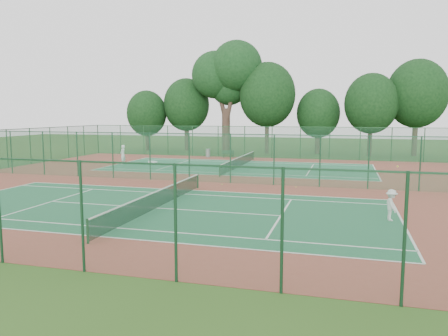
{
  "coord_description": "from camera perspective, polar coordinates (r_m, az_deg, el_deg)",
  "views": [
    {
      "loc": [
        9.24,
        -29.45,
        4.9
      ],
      "look_at": [
        2.21,
        -4.11,
        1.6
      ],
      "focal_mm": 35.0,
      "sensor_mm": 36.0,
      "label": 1
    }
  ],
  "objects": [
    {
      "name": "ground",
      "position": [
        31.25,
        -1.89,
        -1.87
      ],
      "size": [
        120.0,
        120.0,
        0.0
      ],
      "primitive_type": "plane",
      "color": "#274917",
      "rests_on": "ground"
    },
    {
      "name": "red_pad",
      "position": [
        31.25,
        -1.89,
        -1.86
      ],
      "size": [
        40.0,
        36.0,
        0.01
      ],
      "primitive_type": "cube",
      "color": "maroon",
      "rests_on": "ground"
    },
    {
      "name": "court_near",
      "position": [
        22.97,
        -8.64,
        -5.21
      ],
      "size": [
        23.77,
        10.97,
        0.01
      ],
      "primitive_type": "cube",
      "color": "#1C5B39",
      "rests_on": "red_pad"
    },
    {
      "name": "court_far",
      "position": [
        39.85,
        1.98,
        0.11
      ],
      "size": [
        23.77,
        10.97,
        0.01
      ],
      "primitive_type": "cube",
      "color": "#216A46",
      "rests_on": "red_pad"
    },
    {
      "name": "fence_north",
      "position": [
        48.45,
        4.49,
        3.42
      ],
      "size": [
        40.0,
        0.09,
        3.5
      ],
      "color": "#174628",
      "rests_on": "ground"
    },
    {
      "name": "fence_south",
      "position": [
        15.05,
        -22.97,
        -5.47
      ],
      "size": [
        40.0,
        0.09,
        3.5
      ],
      "color": "#164327",
      "rests_on": "ground"
    },
    {
      "name": "fence_divider",
      "position": [
        31.03,
        -1.9,
        1.34
      ],
      "size": [
        40.0,
        0.09,
        3.5
      ],
      "color": "#1B5131",
      "rests_on": "ground"
    },
    {
      "name": "tennis_net_near",
      "position": [
        22.86,
        -8.67,
        -3.91
      ],
      "size": [
        0.1,
        12.9,
        0.97
      ],
      "color": "#153B1E",
      "rests_on": "ground"
    },
    {
      "name": "tennis_net_far",
      "position": [
        39.79,
        1.98,
        0.86
      ],
      "size": [
        0.1,
        12.9,
        0.97
      ],
      "color": "black",
      "rests_on": "ground"
    },
    {
      "name": "player_near",
      "position": [
        21.4,
        21.01,
        -4.54
      ],
      "size": [
        0.73,
        1.03,
        1.44
      ],
      "primitive_type": "imported",
      "rotation": [
        0.0,
        0.0,
        1.79
      ],
      "color": "silver",
      "rests_on": "court_near"
    },
    {
      "name": "player_far",
      "position": [
        43.22,
        -13.07,
        1.72
      ],
      "size": [
        0.47,
        0.69,
        1.86
      ],
      "primitive_type": "imported",
      "rotation": [
        0.0,
        0.0,
        -1.53
      ],
      "color": "white",
      "rests_on": "court_far"
    },
    {
      "name": "trash_bin",
      "position": [
        49.17,
        -2.1,
        1.97
      ],
      "size": [
        0.57,
        0.57,
        0.91
      ],
      "primitive_type": "cylinder",
      "rotation": [
        0.0,
        0.0,
        0.13
      ],
      "color": "gray",
      "rests_on": "red_pad"
    },
    {
      "name": "bench",
      "position": [
        48.33,
        0.55,
        1.86
      ],
      "size": [
        1.41,
        0.58,
        0.84
      ],
      "rotation": [
        0.0,
        0.0,
        0.14
      ],
      "color": "black",
      "rests_on": "red_pad"
    },
    {
      "name": "kit_bag",
      "position": [
        42.59,
        -9.28,
        0.69
      ],
      "size": [
        0.95,
        0.58,
        0.33
      ],
      "primitive_type": "cube",
      "rotation": [
        0.0,
        0.0,
        -0.3
      ],
      "color": "silver",
      "rests_on": "red_pad"
    },
    {
      "name": "stray_ball_a",
      "position": [
        29.43,
        9.39,
        -2.44
      ],
      "size": [
        0.07,
        0.07,
        0.07
      ],
      "primitive_type": "sphere",
      "color": "#C4DB33",
      "rests_on": "red_pad"
    },
    {
      "name": "stray_ball_b",
      "position": [
        29.44,
        7.69,
        -2.41
      ],
      "size": [
        0.07,
        0.07,
        0.07
      ],
      "primitive_type": "sphere",
      "color": "yellow",
      "rests_on": "red_pad"
    },
    {
      "name": "stray_ball_c",
      "position": [
        30.1,
        -0.25,
        -2.13
      ],
      "size": [
        0.07,
        0.07,
        0.07
      ],
      "primitive_type": "sphere",
      "color": "#B9DC33",
      "rests_on": "red_pad"
    },
    {
      "name": "big_tree",
      "position": [
        55.17,
        0.42,
        12.17
      ],
      "size": [
        8.94,
        6.54,
        13.73
      ],
      "color": "#3A271F",
      "rests_on": "ground"
    },
    {
      "name": "evergreen_row",
      "position": [
        54.63,
        6.24,
        1.96
      ],
      "size": [
        39.0,
        5.0,
        12.0
      ],
      "primitive_type": null,
      "color": "black",
      "rests_on": "ground"
    }
  ]
}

